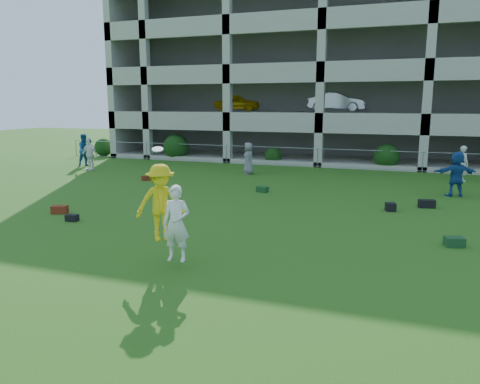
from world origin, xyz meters
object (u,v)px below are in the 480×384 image
at_px(bystander_b, 89,154).
at_px(bystander_a, 85,150).
at_px(bystander_d, 456,174).
at_px(bystander_e, 463,163).
at_px(crate_d, 391,207).
at_px(parking_garage, 341,74).
at_px(frisbee_contest, 165,207).
at_px(bystander_c, 248,158).

bearing_deg(bystander_b, bystander_a, 145.20).
height_order(bystander_b, bystander_d, bystander_d).
xyz_separation_m(bystander_e, crate_d, (-3.08, -8.19, -0.75)).
height_order(bystander_a, bystander_e, bystander_a).
relative_size(bystander_b, parking_garage, 0.06).
xyz_separation_m(crate_d, parking_garage, (-4.76, 19.42, 5.86)).
distance_m(bystander_d, bystander_e, 4.41).
height_order(bystander_a, parking_garage, parking_garage).
height_order(bystander_b, parking_garage, parking_garage).
bearing_deg(bystander_e, bystander_b, 63.98).
relative_size(bystander_b, bystander_e, 1.06).
relative_size(frisbee_contest, parking_garage, 0.09).
xyz_separation_m(bystander_d, bystander_e, (0.64, 4.36, -0.06)).
height_order(bystander_b, frisbee_contest, frisbee_contest).
xyz_separation_m(bystander_b, bystander_c, (9.20, 1.80, -0.07)).
distance_m(bystander_d, parking_garage, 17.90).
relative_size(crate_d, parking_garage, 0.01).
bearing_deg(bystander_a, parking_garage, -17.66).
bearing_deg(frisbee_contest, bystander_d, 57.50).
bearing_deg(parking_garage, bystander_a, -136.20).
bearing_deg(parking_garage, bystander_d, -65.23).
xyz_separation_m(bystander_a, bystander_c, (10.59, 0.40, -0.13)).
relative_size(bystander_e, frisbee_contest, 0.66).
bearing_deg(crate_d, bystander_b, 163.92).
xyz_separation_m(bystander_a, bystander_e, (21.51, 1.88, -0.11)).
height_order(bystander_c, crate_d, bystander_c).
distance_m(bystander_a, bystander_e, 21.59).
height_order(bystander_d, bystander_e, bystander_d).
bearing_deg(bystander_e, frisbee_contest, 117.98).
distance_m(bystander_a, bystander_d, 21.02).
relative_size(bystander_a, bystander_c, 1.14).
height_order(bystander_c, frisbee_contest, frisbee_contest).
distance_m(bystander_c, crate_d, 10.35).
bearing_deg(bystander_d, bystander_e, -119.33).
relative_size(bystander_b, frisbee_contest, 0.70).
bearing_deg(bystander_a, bystander_d, -68.24).
height_order(crate_d, parking_garage, parking_garage).
relative_size(bystander_c, frisbee_contest, 0.65).
relative_size(bystander_a, frisbee_contest, 0.74).
distance_m(bystander_c, bystander_e, 11.02).
height_order(crate_d, frisbee_contest, frisbee_contest).
height_order(bystander_d, crate_d, bystander_d).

